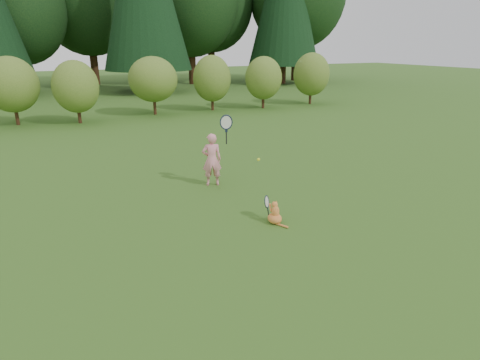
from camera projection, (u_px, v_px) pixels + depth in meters
name	position (u px, v px, depth m)	size (l,w,h in m)	color
ground	(249.00, 231.00, 7.21)	(100.00, 100.00, 0.00)	#2F5818
shrub_row	(119.00, 86.00, 17.88)	(28.00, 3.00, 2.80)	#476A21
child	(212.00, 158.00, 9.37)	(0.72, 0.41, 1.87)	pink
cat	(275.00, 212.00, 7.49)	(0.30, 0.60, 0.60)	#CB5427
tennis_ball	(258.00, 159.00, 8.63)	(0.07, 0.07, 0.07)	yellow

